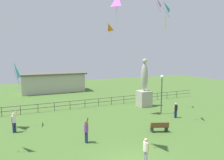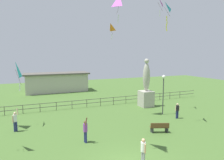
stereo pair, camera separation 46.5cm
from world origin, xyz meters
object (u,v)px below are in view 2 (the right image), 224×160
object	(u,v)px
person_0	(177,110)
person_3	(143,150)
lamppost	(163,86)
kite_3	(165,8)
statue_monument	(146,91)
kite_8	(119,3)
kite_5	(110,28)
person_1	(15,120)
kite_6	(158,3)
person_2	(85,130)
park_bench	(160,127)
kite_1	(16,70)

from	to	relation	value
person_0	person_3	world-z (taller)	person_3
lamppost	kite_3	bearing A→B (deg)	-129.15
statue_monument	kite_8	distance (m)	10.54
kite_5	kite_8	xyz separation A→B (m)	(-0.71, -4.14, 1.83)
person_1	kite_5	size ratio (longest dim) A/B	1.03
person_0	kite_6	size ratio (longest dim) A/B	0.76
person_3	kite_3	size ratio (longest dim) A/B	0.63
lamppost	person_2	xyz separation A→B (m)	(-9.37, -3.68, -2.11)
park_bench	kite_1	world-z (taller)	kite_1
kite_5	kite_8	world-z (taller)	kite_8
statue_monument	kite_5	bearing A→B (deg)	148.97
kite_1	kite_3	size ratio (longest dim) A/B	1.03
kite_1	kite_6	bearing A→B (deg)	-0.08
kite_1	kite_5	bearing A→B (deg)	20.17
person_2	kite_5	world-z (taller)	kite_5
statue_monument	kite_3	size ratio (longest dim) A/B	2.34
lamppost	kite_6	size ratio (longest dim) A/B	2.08
person_2	kite_5	xyz separation A→B (m)	(5.77, 9.53, 8.54)
park_bench	person_1	bearing A→B (deg)	156.30
lamppost	kite_1	world-z (taller)	kite_1
park_bench	person_0	distance (m)	4.59
lamppost	person_0	xyz separation A→B (m)	(0.50, -1.68, -2.19)
kite_5	person_3	bearing A→B (deg)	-104.25
person_2	kite_8	xyz separation A→B (m)	(5.06, 5.39, 10.37)
statue_monument	person_3	size ratio (longest dim) A/B	3.74
lamppost	person_2	world-z (taller)	lamppost
lamppost	kite_1	xyz separation A→B (m)	(-13.96, 2.04, 1.88)
park_bench	kite_3	distance (m)	10.24
person_0	lamppost	bearing A→B (deg)	106.53
person_0	kite_5	xyz separation A→B (m)	(-4.10, 7.53, 8.62)
person_0	person_3	distance (m)	9.73
park_bench	person_0	bearing A→B (deg)	32.75
statue_monument	kite_6	xyz separation A→B (m)	(0.30, -1.57, 9.95)
lamppost	kite_1	distance (m)	14.24
statue_monument	kite_6	world-z (taller)	kite_6
person_2	person_3	world-z (taller)	person_2
statue_monument	person_3	distance (m)	13.53
statue_monument	kite_5	world-z (taller)	kite_5
kite_8	statue_monument	bearing A→B (deg)	22.81
person_2	kite_6	xyz separation A→B (m)	(9.82, 5.70, 10.96)
park_bench	kite_5	size ratio (longest dim) A/B	0.82
kite_1	kite_8	xyz separation A→B (m)	(9.65, -0.33, 6.38)
person_0	kite_3	distance (m)	9.68
park_bench	kite_1	xyz separation A→B (m)	(-10.62, 6.19, 4.49)
person_0	person_2	xyz separation A→B (m)	(-9.87, -2.00, 0.08)
lamppost	kite_6	world-z (taller)	kite_6
statue_monument	lamppost	bearing A→B (deg)	-92.48
person_2	kite_3	world-z (taller)	kite_3
park_bench	kite_8	xyz separation A→B (m)	(-0.96, 5.86, 10.86)
person_2	person_3	bearing A→B (deg)	-60.84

